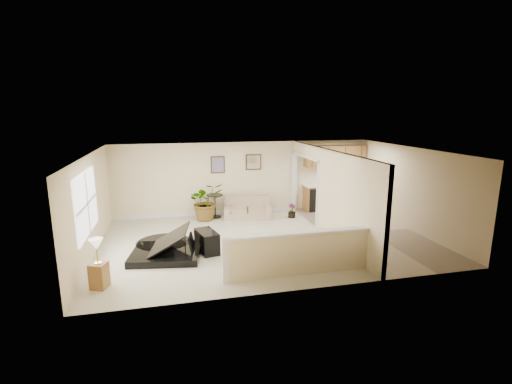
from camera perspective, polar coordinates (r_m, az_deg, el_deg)
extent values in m
plane|color=#B9AE90|center=(10.48, 1.64, -7.42)|extent=(9.00, 9.00, 0.00)
cube|color=beige|center=(12.99, -1.70, 2.20)|extent=(9.00, 0.04, 2.50)
cube|color=beige|center=(7.37, 7.68, -5.95)|extent=(9.00, 0.04, 2.50)
cube|color=beige|center=(10.00, -24.12, -2.03)|extent=(0.04, 6.00, 2.50)
cube|color=beige|center=(12.07, 22.82, 0.42)|extent=(0.04, 6.00, 2.50)
cube|color=white|center=(9.92, 1.73, 6.29)|extent=(9.00, 6.00, 0.04)
cube|color=tan|center=(11.65, 16.87, -5.89)|extent=(2.70, 6.00, 0.01)
cube|color=beige|center=(9.67, 13.91, -1.76)|extent=(0.12, 3.60, 2.50)
cube|color=beige|center=(12.17, 7.82, 6.39)|extent=(0.12, 2.35, 0.40)
cube|color=beige|center=(8.31, 6.78, -9.47)|extent=(3.30, 0.12, 0.95)
cube|color=silver|center=(8.14, 6.87, -6.27)|extent=(3.40, 0.22, 0.05)
cube|color=silver|center=(7.92, -4.71, -10.36)|extent=(0.14, 0.14, 1.00)
cube|color=white|center=(9.48, -24.69, -1.60)|extent=(0.05, 2.15, 1.45)
cube|color=#3C2915|center=(12.73, -5.90, 4.21)|extent=(0.48, 0.03, 0.58)
cube|color=#885672|center=(12.71, -5.89, 4.19)|extent=(0.40, 0.01, 0.50)
cube|color=#3C2915|center=(12.94, -0.39, 4.63)|extent=(0.55, 0.03, 0.55)
cube|color=silver|center=(12.92, -0.37, 4.62)|extent=(0.46, 0.01, 0.46)
cube|color=olive|center=(13.90, 12.02, -0.76)|extent=(2.30, 0.60, 0.90)
cube|color=silver|center=(13.80, 12.11, 1.14)|extent=(2.36, 0.65, 0.04)
cube|color=black|center=(13.59, 8.97, -1.03)|extent=(0.60, 0.60, 0.84)
cube|color=olive|center=(13.75, 12.09, 5.45)|extent=(2.30, 0.35, 0.75)
cube|color=black|center=(9.33, -13.88, -4.67)|extent=(1.85, 1.66, 0.34)
cylinder|color=black|center=(9.94, -14.84, -3.67)|extent=(1.41, 1.41, 0.34)
cube|color=white|center=(9.37, -7.87, -4.62)|extent=(0.42, 1.16, 0.02)
cube|color=black|center=(9.36, -14.67, -2.70)|extent=(1.48, 1.49, 0.77)
cube|color=black|center=(9.66, -7.57, -7.56)|extent=(0.60, 0.90, 0.55)
cube|color=tan|center=(12.60, -1.32, -2.93)|extent=(1.70, 1.16, 0.44)
cube|color=tan|center=(12.81, -1.64, -0.60)|extent=(1.58, 0.49, 0.46)
cube|color=tan|center=(12.41, -4.44, -1.77)|extent=(0.35, 0.91, 0.17)
cube|color=tan|center=(12.68, 1.73, -1.42)|extent=(0.35, 0.91, 0.17)
cylinder|color=black|center=(12.72, -6.27, -3.81)|extent=(0.39, 0.39, 0.03)
cylinder|color=black|center=(12.62, -6.31, -2.17)|extent=(0.04, 0.04, 0.76)
cylinder|color=black|center=(12.53, -6.35, -0.48)|extent=(0.55, 0.55, 0.03)
cylinder|color=black|center=(12.47, -7.65, -3.66)|extent=(0.36, 0.36, 0.25)
imported|color=#1C4D17|center=(12.34, -7.71, -1.43)|extent=(1.31, 1.20, 1.25)
cylinder|color=black|center=(12.65, 5.52, -3.56)|extent=(0.25, 0.25, 0.17)
imported|color=#1C4D17|center=(12.61, 5.54, -2.90)|extent=(0.32, 0.32, 0.47)
cube|color=olive|center=(8.39, -22.98, -11.74)|extent=(0.40, 0.40, 0.53)
cylinder|color=#B19B3B|center=(8.29, -23.14, -10.00)|extent=(0.14, 0.14, 0.02)
cylinder|color=#B19B3B|center=(8.22, -23.25, -8.85)|extent=(0.03, 0.03, 0.35)
cone|color=beige|center=(8.15, -23.38, -7.39)|extent=(0.28, 0.28, 0.23)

